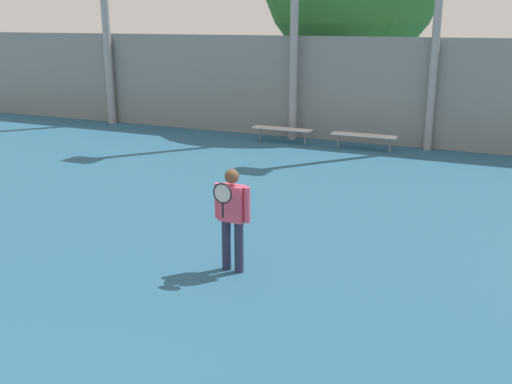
# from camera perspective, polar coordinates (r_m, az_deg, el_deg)

# --- Properties ---
(tennis_player) EXTENTS (0.60, 0.41, 1.62)m
(tennis_player) POSITION_cam_1_polar(r_m,az_deg,el_deg) (9.00, -2.30, -2.09)
(tennis_player) COLOR #282D47
(tennis_player) RESTS_ON ground_plane
(bench_adjacent_court) EXTENTS (1.92, 0.40, 0.45)m
(bench_adjacent_court) POSITION_cam_1_polar(r_m,az_deg,el_deg) (18.89, 2.52, 5.99)
(bench_adjacent_court) COLOR white
(bench_adjacent_court) RESTS_ON ground_plane
(bench_by_gate) EXTENTS (1.95, 0.40, 0.45)m
(bench_by_gate) POSITION_cam_1_polar(r_m,az_deg,el_deg) (18.09, 10.25, 5.29)
(bench_by_gate) COLOR white
(bench_by_gate) RESTS_ON ground_plane
(back_fence) EXTENTS (32.70, 0.06, 3.23)m
(back_fence) POSITION_cam_1_polar(r_m,az_deg,el_deg) (18.79, 11.65, 9.34)
(back_fence) COLOR gray
(back_fence) RESTS_ON ground_plane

